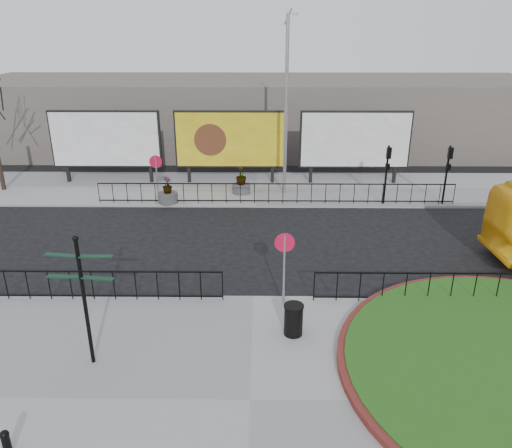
{
  "coord_description": "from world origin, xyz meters",
  "views": [
    {
      "loc": [
        0.25,
        -14.68,
        8.66
      ],
      "look_at": [
        0.07,
        1.94,
        1.96
      ],
      "focal_mm": 35.0,
      "sensor_mm": 36.0,
      "label": 1
    }
  ],
  "objects_px": {
    "lamp_post": "(286,105)",
    "litter_bin": "(293,320)",
    "billboard_mid": "(230,140)",
    "planter_a": "(168,194)",
    "bollard": "(6,441)",
    "planter_b": "(241,183)",
    "fingerpost_sign": "(83,289)"
  },
  "relations": [
    {
      "from": "planter_a",
      "to": "fingerpost_sign",
      "type": "bearing_deg",
      "value": -89.05
    },
    {
      "from": "bollard",
      "to": "planter_b",
      "type": "height_order",
      "value": "planter_b"
    },
    {
      "from": "billboard_mid",
      "to": "litter_bin",
      "type": "xyz_separation_m",
      "value": [
        2.72,
        -15.17,
        -1.98
      ]
    },
    {
      "from": "lamp_post",
      "to": "planter_a",
      "type": "xyz_separation_m",
      "value": [
        -6.01,
        -1.6,
        -4.26
      ]
    },
    {
      "from": "planter_b",
      "to": "litter_bin",
      "type": "bearing_deg",
      "value": -81.23
    },
    {
      "from": "bollard",
      "to": "planter_b",
      "type": "bearing_deg",
      "value": 76.31
    },
    {
      "from": "litter_bin",
      "to": "billboard_mid",
      "type": "bearing_deg",
      "value": 100.15
    },
    {
      "from": "billboard_mid",
      "to": "bollard",
      "type": "height_order",
      "value": "billboard_mid"
    },
    {
      "from": "bollard",
      "to": "lamp_post",
      "type": "bearing_deg",
      "value": 69.44
    },
    {
      "from": "billboard_mid",
      "to": "fingerpost_sign",
      "type": "relative_size",
      "value": 1.66
    },
    {
      "from": "bollard",
      "to": "fingerpost_sign",
      "type": "bearing_deg",
      "value": 75.0
    },
    {
      "from": "planter_a",
      "to": "planter_b",
      "type": "distance_m",
      "value": 4.02
    },
    {
      "from": "lamp_post",
      "to": "litter_bin",
      "type": "distance_m",
      "value": 13.86
    },
    {
      "from": "lamp_post",
      "to": "fingerpost_sign",
      "type": "xyz_separation_m",
      "value": [
        -5.8,
        -14.56,
        -2.45
      ]
    },
    {
      "from": "bollard",
      "to": "planter_a",
      "type": "distance_m",
      "value": 16.1
    },
    {
      "from": "lamp_post",
      "to": "fingerpost_sign",
      "type": "height_order",
      "value": "lamp_post"
    },
    {
      "from": "billboard_mid",
      "to": "planter_a",
      "type": "xyz_separation_m",
      "value": [
        -3.01,
        -3.57,
        -2.04
      ]
    },
    {
      "from": "fingerpost_sign",
      "to": "planter_a",
      "type": "height_order",
      "value": "fingerpost_sign"
    },
    {
      "from": "fingerpost_sign",
      "to": "bollard",
      "type": "xyz_separation_m",
      "value": [
        -0.84,
        -3.13,
        -1.92
      ]
    },
    {
      "from": "billboard_mid",
      "to": "lamp_post",
      "type": "height_order",
      "value": "lamp_post"
    },
    {
      "from": "lamp_post",
      "to": "planter_a",
      "type": "distance_m",
      "value": 7.54
    },
    {
      "from": "fingerpost_sign",
      "to": "bollard",
      "type": "distance_m",
      "value": 3.76
    },
    {
      "from": "lamp_post",
      "to": "planter_a",
      "type": "bearing_deg",
      "value": -165.1
    },
    {
      "from": "planter_a",
      "to": "litter_bin",
      "type": "bearing_deg",
      "value": -63.74
    },
    {
      "from": "fingerpost_sign",
      "to": "bollard",
      "type": "bearing_deg",
      "value": -96.83
    },
    {
      "from": "billboard_mid",
      "to": "bollard",
      "type": "xyz_separation_m",
      "value": [
        -3.63,
        -19.66,
        -2.14
      ]
    },
    {
      "from": "litter_bin",
      "to": "planter_b",
      "type": "height_order",
      "value": "planter_b"
    },
    {
      "from": "lamp_post",
      "to": "litter_bin",
      "type": "bearing_deg",
      "value": -91.27
    },
    {
      "from": "lamp_post",
      "to": "billboard_mid",
      "type": "bearing_deg",
      "value": 146.75
    },
    {
      "from": "billboard_mid",
      "to": "bollard",
      "type": "bearing_deg",
      "value": -100.46
    },
    {
      "from": "bollard",
      "to": "planter_b",
      "type": "distance_m",
      "value": 18.2
    },
    {
      "from": "planter_a",
      "to": "planter_b",
      "type": "relative_size",
      "value": 0.91
    }
  ]
}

